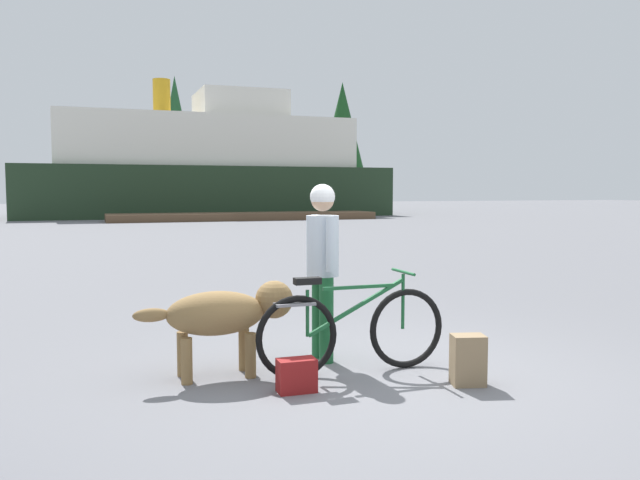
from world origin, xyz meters
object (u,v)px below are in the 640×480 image
object	(u,v)px
backpack	(468,360)
sailboat_moored	(237,207)
bicycle	(352,330)
person_cyclist	(323,254)
dog	(226,314)
handbag_pannier	(297,375)
ferry_boat	(207,169)

from	to	relation	value
backpack	sailboat_moored	xyz separation A→B (m)	(6.70, 39.55, 0.29)
bicycle	person_cyclist	world-z (taller)	person_cyclist
person_cyclist	dog	distance (m)	1.14
bicycle	handbag_pannier	xyz separation A→B (m)	(-0.65, -0.35, -0.26)
dog	person_cyclist	bearing A→B (deg)	12.46
person_cyclist	handbag_pannier	xyz separation A→B (m)	(-0.55, -0.89, -0.91)
backpack	ferry_boat	bearing A→B (deg)	83.38
backpack	ferry_boat	world-z (taller)	ferry_boat
backpack	sailboat_moored	distance (m)	40.12
person_cyclist	backpack	bearing A→B (deg)	-53.16
backpack	ferry_boat	size ratio (longest dim) A/B	0.02
ferry_boat	sailboat_moored	bearing A→B (deg)	34.55
handbag_pannier	ferry_boat	size ratio (longest dim) A/B	0.01
bicycle	backpack	xyz separation A→B (m)	(0.81, -0.67, -0.19)
person_cyclist	backpack	xyz separation A→B (m)	(0.90, -1.20, -0.83)
dog	sailboat_moored	bearing A→B (deg)	77.42
ferry_boat	handbag_pannier	bearing A→B (deg)	-98.84
backpack	person_cyclist	bearing A→B (deg)	126.84
bicycle	ferry_boat	xyz separation A→B (m)	(5.21, 37.31, 2.66)
bicycle	dog	xyz separation A→B (m)	(-1.10, 0.31, 0.17)
ferry_boat	backpack	bearing A→B (deg)	-96.62
bicycle	backpack	size ratio (longest dim) A/B	4.21
bicycle	handbag_pannier	world-z (taller)	bicycle
handbag_pannier	sailboat_moored	bearing A→B (deg)	78.26
dog	ferry_boat	xyz separation A→B (m)	(6.32, 36.99, 2.50)
handbag_pannier	sailboat_moored	size ratio (longest dim) A/B	0.04
person_cyclist	ferry_boat	distance (m)	37.21
person_cyclist	sailboat_moored	size ratio (longest dim) A/B	0.20
person_cyclist	ferry_boat	xyz separation A→B (m)	(5.31, 36.77, 2.02)
dog	handbag_pannier	world-z (taller)	dog
dog	ferry_boat	distance (m)	37.61
backpack	handbag_pannier	size ratio (longest dim) A/B	1.37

